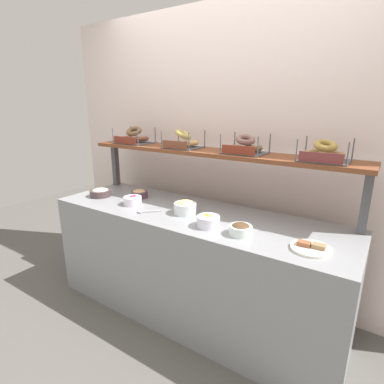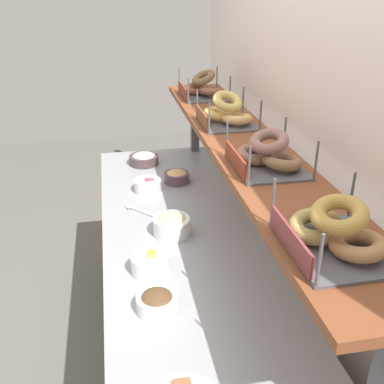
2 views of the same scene
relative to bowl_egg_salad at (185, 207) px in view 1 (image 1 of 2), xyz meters
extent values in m
plane|color=#595651|center=(0.04, 0.04, -0.90)|extent=(8.00, 8.00, 0.00)
cube|color=silver|center=(0.04, 0.59, 0.30)|extent=(3.48, 0.06, 2.40)
cube|color=gray|center=(0.04, 0.04, -0.48)|extent=(2.28, 0.70, 0.85)
cube|color=#4C4C51|center=(-1.04, 0.31, 0.15)|extent=(0.05, 0.05, 0.40)
cube|color=#4C4C51|center=(1.12, 0.31, 0.15)|extent=(0.05, 0.05, 0.40)
cube|color=brown|center=(0.04, 0.31, 0.36)|extent=(2.24, 0.32, 0.03)
cylinder|color=white|center=(0.00, 0.00, -0.01)|extent=(0.17, 0.17, 0.08)
ellipsoid|color=#E6D884|center=(0.00, 0.00, 0.02)|extent=(0.13, 0.13, 0.06)
cylinder|color=white|center=(-0.47, -0.06, -0.02)|extent=(0.14, 0.14, 0.07)
sphere|color=#973550|center=(-0.46, -0.06, 0.01)|extent=(0.04, 0.04, 0.04)
sphere|color=#892C43|center=(-0.47, -0.06, 0.01)|extent=(0.03, 0.03, 0.03)
sphere|color=#872C5D|center=(-0.47, -0.06, 0.01)|extent=(0.04, 0.04, 0.04)
sphere|color=#914054|center=(-0.47, -0.04, 0.01)|extent=(0.04, 0.04, 0.04)
sphere|color=brown|center=(-0.48, -0.06, 0.01)|extent=(0.03, 0.03, 0.03)
cylinder|color=white|center=(0.27, -0.12, -0.01)|extent=(0.15, 0.15, 0.07)
sphere|color=orange|center=(0.28, -0.11, 0.01)|extent=(0.03, 0.03, 0.03)
sphere|color=#F98D42|center=(0.27, -0.12, 0.01)|extent=(0.04, 0.04, 0.04)
sphere|color=#F9A72B|center=(0.25, -0.11, 0.01)|extent=(0.04, 0.04, 0.04)
cylinder|color=#463535|center=(-0.86, -0.05, -0.02)|extent=(0.18, 0.18, 0.06)
ellipsoid|color=beige|center=(-0.86, -0.05, 0.00)|extent=(0.14, 0.14, 0.04)
cylinder|color=white|center=(0.50, -0.13, -0.02)|extent=(0.14, 0.14, 0.06)
ellipsoid|color=brown|center=(0.50, -0.13, 0.00)|extent=(0.11, 0.11, 0.04)
cylinder|color=#543C4A|center=(-0.56, 0.11, -0.02)|extent=(0.14, 0.14, 0.06)
ellipsoid|color=tan|center=(-0.56, 0.11, 0.00)|extent=(0.11, 0.11, 0.04)
cylinder|color=white|center=(0.91, -0.10, -0.04)|extent=(0.22, 0.22, 0.01)
cube|color=#935636|center=(0.87, -0.10, -0.02)|extent=(0.07, 0.05, 0.02)
cube|color=#92744D|center=(0.95, -0.09, -0.02)|extent=(0.07, 0.05, 0.02)
cube|color=#B7B7BC|center=(-0.22, -0.11, -0.04)|extent=(0.11, 0.10, 0.01)
ellipsoid|color=#B7B7BC|center=(-0.29, -0.18, -0.04)|extent=(0.04, 0.03, 0.01)
cube|color=#4C4C51|center=(-0.77, 0.31, 0.38)|extent=(0.31, 0.24, 0.01)
cylinder|color=#4C4C51|center=(-0.92, 0.19, 0.45)|extent=(0.01, 0.01, 0.14)
cylinder|color=#4C4C51|center=(-0.62, 0.19, 0.45)|extent=(0.01, 0.01, 0.14)
cylinder|color=#4C4C51|center=(-0.92, 0.42, 0.45)|extent=(0.01, 0.01, 0.14)
cylinder|color=#4C4C51|center=(-0.62, 0.42, 0.45)|extent=(0.01, 0.01, 0.14)
cube|color=maroon|center=(-0.77, 0.19, 0.42)|extent=(0.26, 0.01, 0.06)
torus|color=brown|center=(-0.82, 0.28, 0.42)|extent=(0.16, 0.16, 0.05)
torus|color=brown|center=(-0.72, 0.34, 0.42)|extent=(0.20, 0.19, 0.06)
torus|color=brown|center=(-0.77, 0.31, 0.49)|extent=(0.17, 0.17, 0.09)
cube|color=#4C4C51|center=(-0.22, 0.30, 0.38)|extent=(0.27, 0.24, 0.01)
cylinder|color=#4C4C51|center=(-0.36, 0.19, 0.45)|extent=(0.01, 0.01, 0.14)
cylinder|color=#4C4C51|center=(-0.09, 0.19, 0.45)|extent=(0.01, 0.01, 0.14)
cylinder|color=#4C4C51|center=(-0.36, 0.42, 0.45)|extent=(0.01, 0.01, 0.14)
cylinder|color=#4C4C51|center=(-0.09, 0.42, 0.45)|extent=(0.01, 0.01, 0.14)
cube|color=brown|center=(-0.22, 0.18, 0.42)|extent=(0.23, 0.01, 0.06)
torus|color=tan|center=(-0.27, 0.27, 0.42)|extent=(0.16, 0.16, 0.06)
torus|color=tan|center=(-0.18, 0.34, 0.42)|extent=(0.17, 0.17, 0.06)
torus|color=tan|center=(-0.22, 0.30, 0.49)|extent=(0.18, 0.18, 0.10)
cube|color=#4C4C51|center=(0.31, 0.31, 0.38)|extent=(0.29, 0.24, 0.01)
cylinder|color=#4C4C51|center=(0.17, 0.19, 0.45)|extent=(0.01, 0.01, 0.14)
cylinder|color=#4C4C51|center=(0.45, 0.19, 0.45)|extent=(0.01, 0.01, 0.14)
cylinder|color=#4C4C51|center=(0.17, 0.42, 0.45)|extent=(0.01, 0.01, 0.14)
cylinder|color=#4C4C51|center=(0.45, 0.42, 0.45)|extent=(0.01, 0.01, 0.14)
cube|color=maroon|center=(0.31, 0.19, 0.42)|extent=(0.25, 0.01, 0.06)
torus|color=#845C47|center=(0.26, 0.28, 0.41)|extent=(0.16, 0.15, 0.05)
torus|color=brown|center=(0.36, 0.34, 0.42)|extent=(0.18, 0.18, 0.06)
torus|color=#825C54|center=(0.31, 0.31, 0.48)|extent=(0.20, 0.20, 0.08)
cube|color=#4C4C51|center=(0.85, 0.30, 0.38)|extent=(0.29, 0.24, 0.01)
cylinder|color=#4C4C51|center=(0.71, 0.18, 0.45)|extent=(0.01, 0.01, 0.14)
cylinder|color=#4C4C51|center=(1.00, 0.18, 0.45)|extent=(0.01, 0.01, 0.14)
cylinder|color=#4C4C51|center=(0.71, 0.41, 0.45)|extent=(0.01, 0.01, 0.14)
cylinder|color=#4C4C51|center=(1.00, 0.41, 0.45)|extent=(0.01, 0.01, 0.14)
cube|color=brown|center=(0.85, 0.18, 0.42)|extent=(0.25, 0.01, 0.06)
torus|color=#9F884D|center=(0.80, 0.27, 0.42)|extent=(0.19, 0.19, 0.06)
torus|color=#9F7349|center=(0.90, 0.33, 0.41)|extent=(0.20, 0.19, 0.05)
torus|color=#A9863E|center=(0.85, 0.30, 0.48)|extent=(0.20, 0.20, 0.08)
camera|label=1|loc=(1.21, -1.74, 0.73)|focal=28.59mm
camera|label=2|loc=(1.72, -0.23, 1.00)|focal=41.70mm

